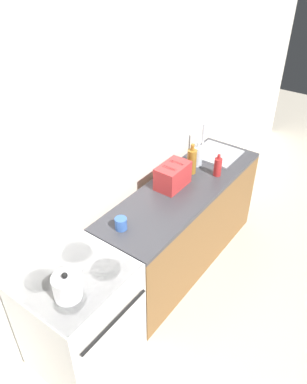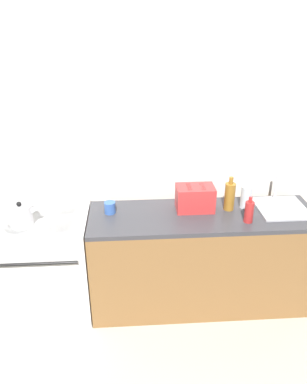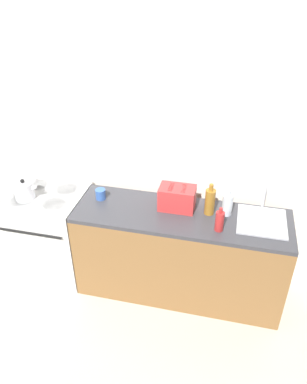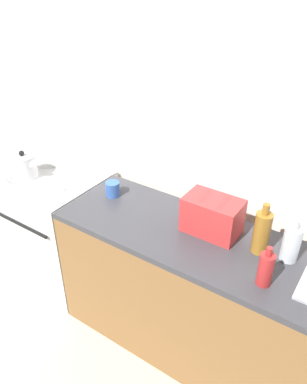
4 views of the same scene
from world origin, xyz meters
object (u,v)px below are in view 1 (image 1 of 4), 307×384
Objects in this scene: bottle_red at (218,167)px; cup_blue at (121,224)px; stove at (81,316)px; toaster at (173,176)px; kettle at (67,287)px; bottle_clear at (198,156)px; bottle_amber at (192,161)px.

cup_blue is (-1.09, 0.22, -0.04)m from bottle_red.
stove is 1.35m from toaster.
kettle is 0.90× the size of bottle_clear.
bottle_clear reaches higher than bottle_red.
bottle_amber reaches higher than cup_blue.
bottle_amber is (1.52, 0.04, 0.56)m from stove.
kettle is at bearing 177.80° from bottle_red.
bottle_clear is at bearing 1.03° from cup_blue.
toaster is (1.37, 0.16, 0.02)m from kettle.
bottle_amber is at bearing -170.79° from bottle_clear.
bottle_amber is (1.66, 0.15, 0.04)m from kettle.
bottle_clear is at bearing 9.21° from bottle_amber.
cup_blue reaches higher than stove.
bottle_amber reaches higher than bottle_clear.
toaster is 0.29m from bottle_amber.
bottle_amber reaches higher than toaster.
toaster is 3.22× the size of cup_blue.
stove is at bearing -178.37° from bottle_amber.
toaster is at bearing -178.79° from bottle_clear.
bottle_red is 1.11m from cup_blue.
kettle is at bearing -167.36° from cup_blue.
bottle_red is at bearing -11.33° from cup_blue.
cup_blue is at bearing -179.07° from toaster.
kettle is 0.70× the size of toaster.
toaster is 1.45× the size of bottle_red.
toaster is (1.24, 0.06, 0.54)m from stove.
bottle_amber is (0.29, -0.01, 0.02)m from toaster.
bottle_clear is at bearing 5.41° from kettle.
stove is 2.87× the size of toaster.
bottle_clear is (0.43, 0.01, -0.00)m from toaster.
toaster is at bearing 6.72° from kettle.
bottle_amber is at bearing -0.20° from cup_blue.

